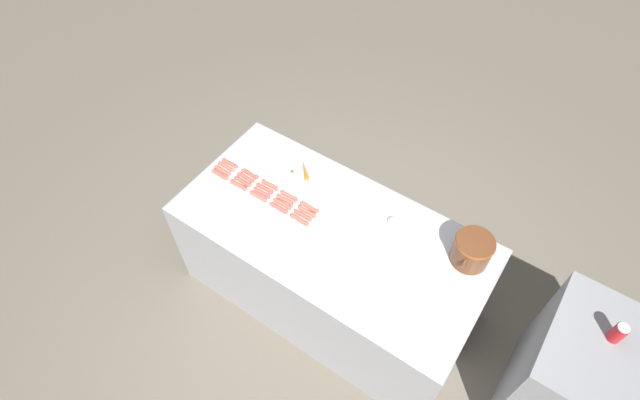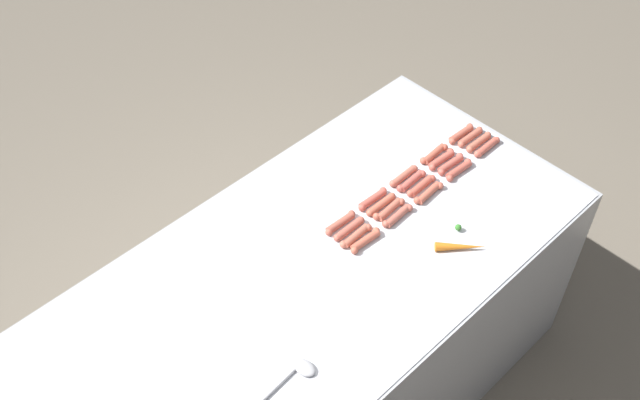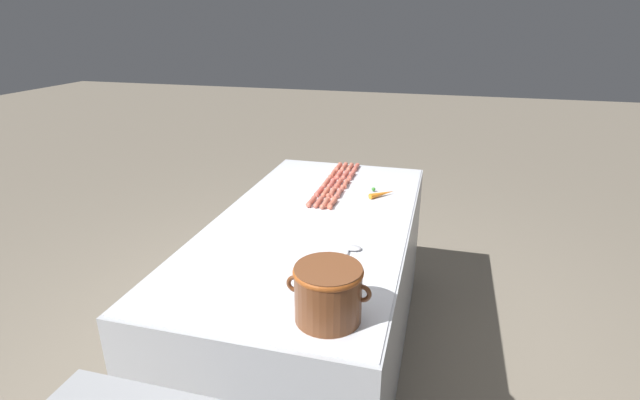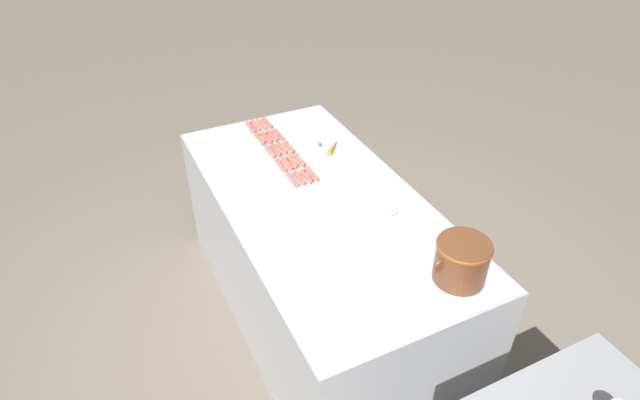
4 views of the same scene
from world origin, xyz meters
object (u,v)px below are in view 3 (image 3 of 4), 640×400
(hot_dog_7, at_px, (339,183))
(hot_dog_8, at_px, (332,192))
(hot_dog_4, at_px, (332,203))
(hot_dog_16, at_px, (333,174))
(hot_dog_1, at_px, (351,175))
(hot_dog_10, at_px, (344,167))
(serving_spoon, at_px, (350,253))
(carrot, at_px, (382,193))
(hot_dog_2, at_px, (345,184))
(hot_dog_19, at_px, (311,201))
(hot_dog_15, at_px, (338,167))
(hot_dog_12, at_px, (332,183))
(hot_dog_13, at_px, (326,192))
(bean_pot, at_px, (328,291))
(hot_dog_6, at_px, (345,175))
(hot_dog_18, at_px, (319,191))
(hot_dog_17, at_px, (326,182))
(hot_dog_11, at_px, (339,175))
(hot_dog_0, at_px, (356,167))
(hot_dog_5, at_px, (350,167))
(hot_dog_3, at_px, (339,193))
(hot_dog_9, at_px, (325,203))
(hot_dog_14, at_px, (319,202))

(hot_dog_7, relative_size, hot_dog_8, 1.00)
(hot_dog_4, height_order, hot_dog_16, same)
(hot_dog_1, xyz_separation_m, hot_dog_10, (0.08, -0.17, 0.00))
(hot_dog_8, relative_size, serving_spoon, 0.52)
(hot_dog_10, distance_m, carrot, 0.55)
(hot_dog_1, height_order, hot_dog_4, same)
(hot_dog_1, relative_size, hot_dog_2, 1.00)
(hot_dog_19, distance_m, serving_spoon, 0.61)
(hot_dog_1, relative_size, hot_dog_15, 1.00)
(hot_dog_16, xyz_separation_m, hot_dog_19, (0.00, 0.49, 0.00))
(hot_dog_12, height_order, hot_dog_13, same)
(hot_dog_12, relative_size, bean_pot, 0.49)
(hot_dog_6, height_order, bean_pot, bean_pot)
(hot_dog_19, bearing_deg, hot_dog_18, -90.13)
(hot_dog_2, xyz_separation_m, serving_spoon, (-0.20, 0.84, -0.01))
(hot_dog_1, bearing_deg, hot_dog_17, 54.69)
(hot_dog_17, bearing_deg, hot_dog_10, -96.14)
(hot_dog_10, bearing_deg, hot_dog_4, 96.71)
(hot_dog_12, bearing_deg, hot_dog_11, -91.08)
(hot_dog_11, relative_size, hot_dog_12, 1.00)
(hot_dog_8, bearing_deg, hot_dog_17, -64.64)
(hot_dog_0, xyz_separation_m, bean_pot, (-0.22, 1.64, 0.09))
(hot_dog_0, bearing_deg, hot_dog_17, 71.28)
(bean_pot, height_order, serving_spoon, bean_pot)
(hot_dog_16, bearing_deg, hot_dog_7, 115.39)
(hot_dog_5, height_order, hot_dog_17, same)
(hot_dog_7, distance_m, hot_dog_8, 0.17)
(hot_dog_2, bearing_deg, hot_dog_17, -0.13)
(hot_dog_8, xyz_separation_m, hot_dog_15, (0.07, -0.49, 0.00))
(hot_dog_6, xyz_separation_m, hot_dog_19, (0.08, 0.50, 0.00))
(hot_dog_17, bearing_deg, hot_dog_11, -103.49)
(hot_dog_2, bearing_deg, hot_dog_3, 88.84)
(bean_pot, xyz_separation_m, serving_spoon, (0.02, -0.46, -0.10))
(hot_dog_0, bearing_deg, bean_pot, 97.71)
(hot_dog_8, xyz_separation_m, hot_dog_16, (0.07, -0.33, 0.00))
(hot_dog_16, bearing_deg, hot_dog_15, -89.84)
(hot_dog_13, distance_m, hot_dog_18, 0.04)
(hot_dog_15, bearing_deg, hot_dog_9, 96.73)
(hot_dog_6, relative_size, hot_dog_14, 1.00)
(hot_dog_10, relative_size, hot_dog_19, 1.00)
(bean_pot, bearing_deg, hot_dog_13, -75.33)
(hot_dog_19, xyz_separation_m, serving_spoon, (-0.32, 0.52, -0.01))
(hot_dog_3, xyz_separation_m, hot_dog_12, (0.08, -0.16, 0.00))
(hot_dog_11, height_order, hot_dog_19, same)
(hot_dog_10, bearing_deg, hot_dog_11, 90.99)
(hot_dog_2, xyz_separation_m, hot_dog_17, (0.12, -0.00, 0.00))
(hot_dog_1, distance_m, hot_dog_13, 0.34)
(hot_dog_17, relative_size, serving_spoon, 0.52)
(hot_dog_2, bearing_deg, hot_dog_4, 89.30)
(hot_dog_0, relative_size, hot_dog_1, 1.00)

